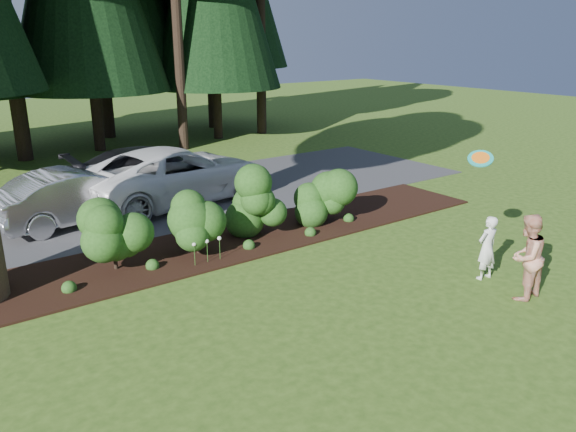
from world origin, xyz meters
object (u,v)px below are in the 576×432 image
object	(u,v)px
car_dark_suv	(153,171)
adult	(526,257)
frisbee	(480,158)
car_white_suv	(176,175)
car_silver_wagon	(79,196)
child	(487,248)

from	to	relation	value
car_dark_suv	adult	bearing A→B (deg)	-163.82
frisbee	car_white_suv	bearing A→B (deg)	107.04
car_dark_suv	adult	distance (m)	10.94
adult	car_dark_suv	bearing A→B (deg)	-78.62
adult	car_white_suv	bearing A→B (deg)	-78.16
car_silver_wagon	car_dark_suv	bearing A→B (deg)	-70.35
child	adult	xyz separation A→B (m)	(-0.19, -0.94, 0.16)
car_silver_wagon	adult	distance (m)	10.62
car_silver_wagon	child	distance (m)	9.91
frisbee	car_silver_wagon	bearing A→B (deg)	123.70
car_silver_wagon	child	world-z (taller)	car_silver_wagon
car_white_suv	child	bearing A→B (deg)	-171.91
car_white_suv	adult	distance (m)	9.79
car_white_suv	frisbee	size ratio (longest dim) A/B	11.66
child	frisbee	xyz separation A→B (m)	(-0.08, 0.31, 1.75)
car_silver_wagon	child	xyz separation A→B (m)	(5.41, -8.30, -0.08)
car_white_suv	child	xyz separation A→B (m)	(2.61, -8.55, -0.18)
car_silver_wagon	adult	xyz separation A→B (m)	(5.23, -9.24, 0.08)
car_white_suv	frisbee	bearing A→B (deg)	-171.84
car_dark_suv	frisbee	xyz separation A→B (m)	(2.72, -9.38, 1.65)
car_silver_wagon	adult	world-z (taller)	adult
car_dark_suv	child	xyz separation A→B (m)	(2.81, -9.69, -0.10)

